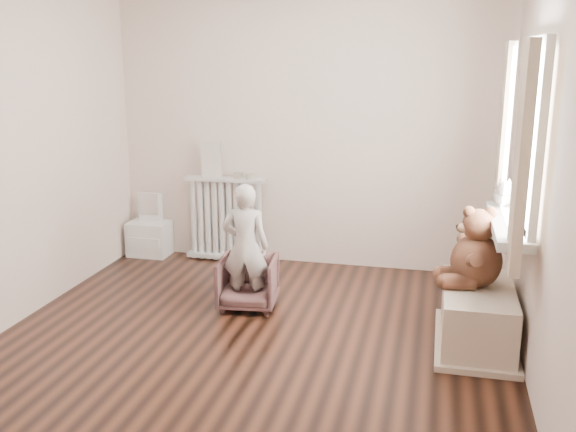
% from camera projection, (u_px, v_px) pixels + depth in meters
% --- Properties ---
extents(floor, '(3.60, 3.60, 0.01)m').
position_uv_depth(floor, '(252.00, 340.00, 4.50)').
color(floor, black).
rests_on(floor, ground).
extents(back_wall, '(3.60, 0.02, 2.60)m').
position_uv_depth(back_wall, '(306.00, 127.00, 5.88)').
color(back_wall, white).
rests_on(back_wall, ground).
extents(front_wall, '(3.60, 0.02, 2.60)m').
position_uv_depth(front_wall, '(116.00, 229.00, 2.48)').
color(front_wall, white).
rests_on(front_wall, ground).
extents(left_wall, '(0.02, 3.60, 2.60)m').
position_uv_depth(left_wall, '(9.00, 148.00, 4.58)').
color(left_wall, white).
rests_on(left_wall, ground).
extents(right_wall, '(0.02, 3.60, 2.60)m').
position_uv_depth(right_wall, '(542.00, 168.00, 3.78)').
color(right_wall, white).
rests_on(right_wall, ground).
extents(window, '(0.03, 0.90, 1.10)m').
position_uv_depth(window, '(531.00, 136.00, 4.03)').
color(window, white).
rests_on(window, right_wall).
extents(window_sill, '(0.22, 1.10, 0.06)m').
position_uv_depth(window_sill, '(508.00, 225.00, 4.20)').
color(window_sill, silver).
rests_on(window_sill, right_wall).
extents(curtain_left, '(0.06, 0.26, 1.30)m').
position_uv_depth(curtain_left, '(522.00, 160.00, 3.53)').
color(curtain_left, beige).
rests_on(curtain_left, right_wall).
extents(curtain_right, '(0.06, 0.26, 1.30)m').
position_uv_depth(curtain_right, '(504.00, 135.00, 4.61)').
color(curtain_right, beige).
rests_on(curtain_right, right_wall).
extents(radiator, '(0.77, 0.15, 0.81)m').
position_uv_depth(radiator, '(226.00, 221.00, 6.16)').
color(radiator, silver).
rests_on(radiator, floor).
extents(paper_doll, '(0.20, 0.02, 0.33)m').
position_uv_depth(paper_doll, '(211.00, 160.00, 6.04)').
color(paper_doll, beige).
rests_on(paper_doll, radiator).
extents(tin_a, '(0.09, 0.09, 0.05)m').
position_uv_depth(tin_a, '(238.00, 175.00, 6.02)').
color(tin_a, '#A59E8C').
rests_on(tin_a, radiator).
extents(tin_b, '(0.08, 0.08, 0.05)m').
position_uv_depth(tin_b, '(250.00, 176.00, 5.99)').
color(tin_b, '#A59E8C').
rests_on(tin_b, radiator).
extents(toy_vanity, '(0.40, 0.28, 0.62)m').
position_uv_depth(toy_vanity, '(149.00, 228.00, 6.34)').
color(toy_vanity, silver).
rests_on(toy_vanity, floor).
extents(armchair, '(0.49, 0.50, 0.41)m').
position_uv_depth(armchair, '(248.00, 282.00, 5.05)').
color(armchair, '#51312F').
rests_on(armchair, floor).
extents(child, '(0.39, 0.28, 0.99)m').
position_uv_depth(child, '(245.00, 247.00, 4.92)').
color(child, beige).
rests_on(child, armchair).
extents(toy_bench, '(0.47, 0.89, 0.42)m').
position_uv_depth(toy_bench, '(477.00, 317.00, 4.40)').
color(toy_bench, beige).
rests_on(toy_bench, floor).
extents(teddy_bear, '(0.49, 0.41, 0.55)m').
position_uv_depth(teddy_bear, '(477.00, 250.00, 4.32)').
color(teddy_bear, '#3A1E13').
rests_on(teddy_bear, toy_bench).
extents(plush_cat, '(0.17, 0.25, 0.20)m').
position_uv_depth(plush_cat, '(503.00, 192.00, 4.54)').
color(plush_cat, slate).
rests_on(plush_cat, window_sill).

